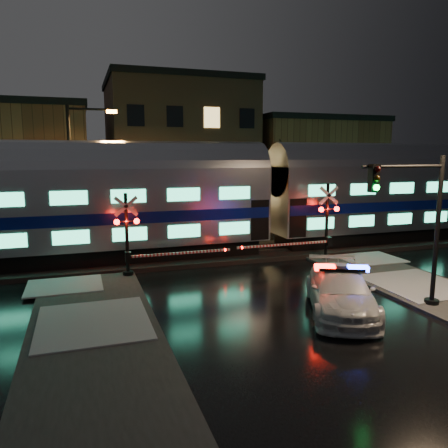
{
  "coord_description": "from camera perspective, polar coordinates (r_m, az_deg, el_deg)",
  "views": [
    {
      "loc": [
        -6.73,
        -17.13,
        5.52
      ],
      "look_at": [
        -0.2,
        2.5,
        2.2
      ],
      "focal_mm": 35.0,
      "sensor_mm": 36.0,
      "label": 1
    }
  ],
  "objects": [
    {
      "name": "crossing_signal_right",
      "position": [
        23.04,
        12.6,
        -0.72
      ],
      "size": [
        5.71,
        0.65,
        4.04
      ],
      "color": "black",
      "rests_on": "ground"
    },
    {
      "name": "traffic_light",
      "position": [
        16.66,
        24.08,
        -0.69
      ],
      "size": [
        3.54,
        0.67,
        5.48
      ],
      "rotation": [
        0.0,
        0.0,
        -0.06
      ],
      "color": "black",
      "rests_on": "ground"
    },
    {
      "name": "streetlight",
      "position": [
        26.14,
        -18.77,
        6.91
      ],
      "size": [
        2.74,
        0.29,
        8.21
      ],
      "color": "black",
      "rests_on": "ground"
    },
    {
      "name": "ballast",
      "position": [
        23.75,
        -1.45,
        -4.03
      ],
      "size": [
        90.0,
        4.2,
        0.24
      ],
      "primitive_type": "cube",
      "color": "black",
      "rests_on": "ground"
    },
    {
      "name": "police_car",
      "position": [
        16.03,
        14.96,
        -8.45
      ],
      "size": [
        4.13,
        5.66,
        1.69
      ],
      "rotation": [
        0.0,
        0.0,
        -0.43
      ],
      "color": "silver",
      "rests_on": "ground"
    },
    {
      "name": "train",
      "position": [
        24.34,
        5.74,
        4.04
      ],
      "size": [
        51.0,
        3.12,
        5.92
      ],
      "color": "black",
      "rests_on": "ballast"
    },
    {
      "name": "sidewalk_left",
      "position": [
        12.4,
        -16.17,
        -17.4
      ],
      "size": [
        4.0,
        20.0,
        0.12
      ],
      "primitive_type": "cube",
      "color": "#2D2D2D",
      "rests_on": "ground"
    },
    {
      "name": "ground",
      "position": [
        19.21,
        2.95,
        -7.59
      ],
      "size": [
        120.0,
        120.0,
        0.0
      ],
      "primitive_type": "plane",
      "color": "black",
      "rests_on": "ground"
    },
    {
      "name": "building_mid",
      "position": [
        40.58,
        -6.06,
        9.4
      ],
      "size": [
        12.0,
        11.0,
        11.5
      ],
      "primitive_type": "cube",
      "color": "brown",
      "rests_on": "ground"
    },
    {
      "name": "crossing_signal_left",
      "position": [
        19.96,
        -11.47,
        -2.46
      ],
      "size": [
        5.41,
        0.64,
        3.83
      ],
      "color": "black",
      "rests_on": "ground"
    },
    {
      "name": "building_right",
      "position": [
        44.77,
        10.73,
        7.34
      ],
      "size": [
        12.0,
        10.0,
        8.5
      ],
      "primitive_type": "cube",
      "color": "brown",
      "rests_on": "ground"
    }
  ]
}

